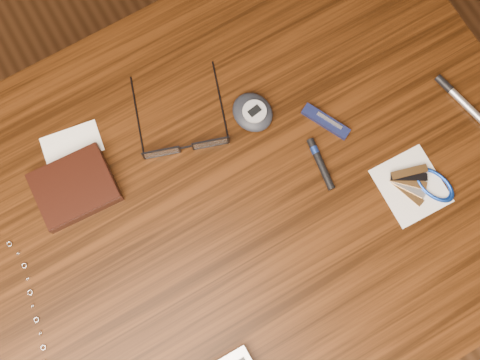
{
  "coord_description": "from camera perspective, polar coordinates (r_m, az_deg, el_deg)",
  "views": [
    {
      "loc": [
        -0.04,
        -0.15,
        1.62
      ],
      "look_at": [
        0.06,
        0.02,
        0.76
      ],
      "focal_mm": 45.0,
      "sensor_mm": 36.0,
      "label": 1
    }
  ],
  "objects": [
    {
      "name": "desk",
      "position": [
        0.99,
        -2.24,
        -4.33
      ],
      "size": [
        1.0,
        0.7,
        0.75
      ],
      "color": "#321808",
      "rests_on": "ground"
    },
    {
      "name": "wallet_and_card",
      "position": [
        0.92,
        -15.43,
        -0.59
      ],
      "size": [
        0.13,
        0.15,
        0.02
      ],
      "color": "black",
      "rests_on": "desk"
    },
    {
      "name": "pocket_knife",
      "position": [
        0.93,
        8.14,
        5.51
      ],
      "size": [
        0.05,
        0.08,
        0.01
      ],
      "color": "#0F1635",
      "rests_on": "desk"
    },
    {
      "name": "notepad_keys",
      "position": [
        0.93,
        16.9,
        -0.43
      ],
      "size": [
        0.11,
        0.1,
        0.01
      ],
      "color": "silver",
      "rests_on": "desk"
    },
    {
      "name": "pedometer",
      "position": [
        0.92,
        1.21,
        6.44
      ],
      "size": [
        0.07,
        0.07,
        0.03
      ],
      "color": "black",
      "rests_on": "desk"
    },
    {
      "name": "ground",
      "position": [
        1.63,
        -1.37,
        -7.93
      ],
      "size": [
        3.8,
        3.8,
        0.0
      ],
      "primitive_type": "plane",
      "color": "#472814",
      "rests_on": "ground"
    },
    {
      "name": "silver_pen",
      "position": [
        0.99,
        20.5,
        6.82
      ],
      "size": [
        0.04,
        0.14,
        0.01
      ],
      "color": "#B0B0B5",
      "rests_on": "desk"
    },
    {
      "name": "eyeglasses",
      "position": [
        0.9,
        -5.21,
        3.51
      ],
      "size": [
        0.17,
        0.17,
        0.03
      ],
      "color": "black",
      "rests_on": "desk"
    },
    {
      "name": "black_blue_pen",
      "position": [
        0.91,
        7.59,
        1.68
      ],
      "size": [
        0.02,
        0.08,
        0.01
      ],
      "color": "black",
      "rests_on": "desk"
    }
  ]
}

